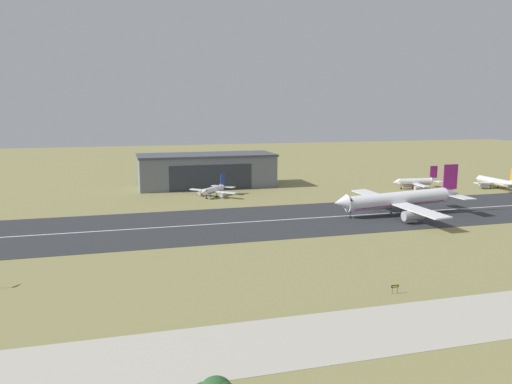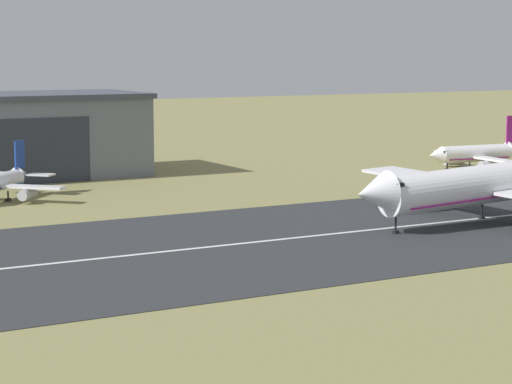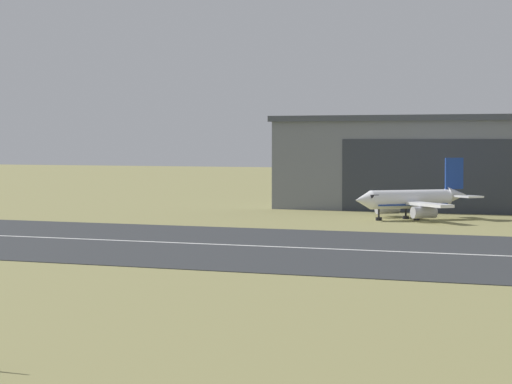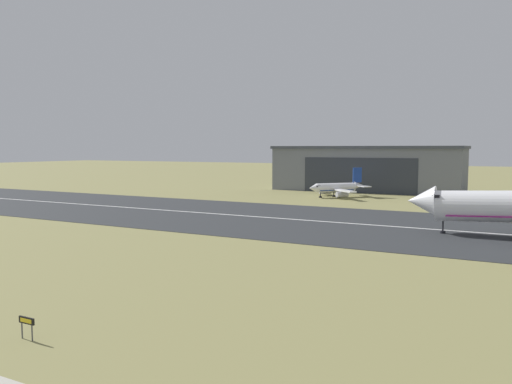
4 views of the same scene
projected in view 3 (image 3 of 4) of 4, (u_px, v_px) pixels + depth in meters
runway_strip at (181, 243)px, 124.82m from camera, size 513.94×44.59×0.06m
runway_centreline at (181, 243)px, 124.81m from camera, size 462.54×0.70×0.01m
hangar_building at (475, 163)px, 185.01m from camera, size 59.31×23.13×14.41m
airplane_parked_centre at (412, 200)px, 162.09m from camera, size 17.88×17.77×8.27m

